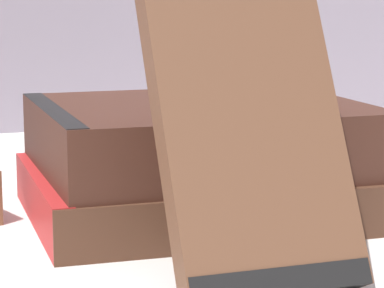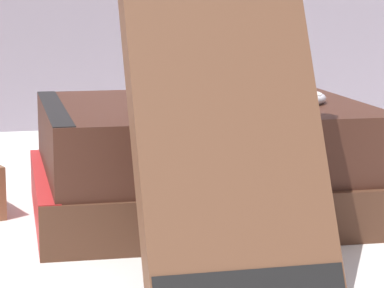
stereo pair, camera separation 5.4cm
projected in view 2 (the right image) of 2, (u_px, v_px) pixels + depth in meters
ground_plane at (189, 239)px, 0.52m from camera, size 3.00×3.00×0.00m
book_flat_bottom at (189, 192)px, 0.57m from camera, size 0.21×0.17×0.03m
book_flat_top at (195, 136)px, 0.56m from camera, size 0.20×0.17×0.04m
book_leaning_front at (227, 131)px, 0.43m from camera, size 0.09×0.09×0.16m
pocket_watch at (284, 98)px, 0.56m from camera, size 0.05×0.06×0.01m
reading_glasses at (107, 170)px, 0.70m from camera, size 0.09×0.06×0.00m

